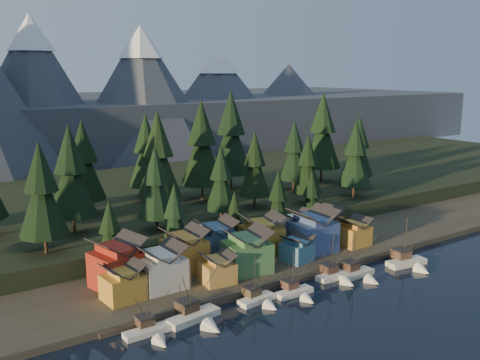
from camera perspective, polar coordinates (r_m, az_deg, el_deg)
ground at (r=107.64m, az=9.25°, el=-13.85°), size 500.00×500.00×0.00m
shore_strip at (r=136.83m, az=-2.35°, el=-7.69°), size 400.00×50.00×1.50m
hillside at (r=178.96m, az=-10.80°, el=-2.47°), size 420.00×100.00×6.00m
dock at (r=118.85m, az=3.73°, el=-10.92°), size 80.00×4.00×1.00m
mountain_ridge at (r=291.30m, az=-21.51°, el=6.93°), size 560.00×190.00×90.00m
boat_0 at (r=98.67m, az=-9.41°, el=-15.16°), size 9.59×10.44×10.14m
boat_1 at (r=102.21m, az=-4.58°, el=-13.70°), size 11.34×12.07×12.59m
boat_2 at (r=109.53m, az=2.12°, el=-12.00°), size 8.56×9.13×10.68m
boat_3 at (r=113.38m, az=6.16°, el=-11.31°), size 8.62×9.39×10.21m
boat_4 at (r=122.72m, az=10.31°, el=-9.48°), size 8.86×9.67×11.22m
boat_5 at (r=124.82m, az=12.64°, el=-9.18°), size 9.66×10.47×11.70m
boat_6 at (r=134.60m, az=17.71°, el=-7.79°), size 10.74×11.44×12.93m
house_front_0 at (r=109.34m, az=-12.41°, el=-10.46°), size 8.05×7.68×7.47m
house_front_1 at (r=113.15m, az=-8.48°, el=-9.00°), size 9.27×8.92×9.35m
house_front_2 at (r=115.23m, az=-2.43°, el=-9.28°), size 7.27×7.32×6.52m
house_front_3 at (r=120.68m, az=0.71°, el=-7.41°), size 10.81×10.42×9.82m
house_front_4 at (r=128.27m, az=6.09°, el=-7.16°), size 7.24×7.65×6.37m
house_front_5 at (r=134.54m, az=7.76°, el=-5.24°), size 10.54×9.62×10.87m
house_front_6 at (r=141.67m, az=12.03°, el=-5.31°), size 7.36×6.96×7.33m
house_back_0 at (r=115.38m, az=-12.95°, el=-8.42°), size 11.40×11.10×10.57m
house_back_1 at (r=121.82m, az=-5.94°, el=-7.29°), size 8.73×8.84×9.81m
house_back_2 at (r=128.86m, az=-2.60°, el=-6.20°), size 10.16×9.52×9.68m
house_back_3 at (r=132.30m, az=2.32°, el=-5.70°), size 11.21×10.42×9.74m
house_back_4 at (r=139.55m, az=6.14°, el=-5.05°), size 9.12×8.85×8.78m
house_back_5 at (r=144.35m, az=8.95°, el=-4.55°), size 8.33×8.42×8.82m
tree_hill_2 at (r=124.02m, az=-20.39°, el=-1.30°), size 10.87×10.87×25.31m
tree_hill_3 at (r=137.66m, az=-17.59°, el=0.60°), size 11.75×11.75×27.38m
tree_hill_4 at (r=154.11m, az=-16.35°, el=1.73°), size 11.58×11.58×26.97m
tree_hill_5 at (r=135.22m, az=-8.97°, el=-0.50°), size 9.37×9.37×21.82m
tree_hill_6 at (r=151.15m, az=-8.70°, el=2.37°), size 12.58×12.58×29.31m
tree_hill_7 at (r=141.98m, az=-2.04°, el=-0.00°), size 8.95×8.95×20.84m
tree_hill_8 at (r=165.36m, az=-4.11°, el=3.66°), size 13.44×13.44×31.32m
tree_hill_9 at (r=156.24m, az=1.58°, el=1.46°), size 9.75×9.75×22.71m
tree_hill_10 at (r=180.24m, az=-0.97°, el=4.76°), size 14.44×14.44×33.64m
tree_hill_11 at (r=162.31m, az=7.21°, el=1.50°), size 9.18×9.18×21.38m
tree_hill_12 at (r=179.21m, az=5.79°, el=2.95°), size 10.29×10.29×23.97m
tree_hill_13 at (r=172.88m, az=12.17°, el=2.58°), size 10.64×10.64×24.79m
tree_hill_14 at (r=194.85m, az=8.78°, el=4.95°), size 13.92×13.92×32.43m
tree_hill_15 at (r=168.27m, az=-9.94°, el=2.84°), size 11.59×11.59×27.01m
tree_hill_17 at (r=188.29m, az=12.53°, el=3.30°), size 10.67×10.67×24.85m
tree_shore_0 at (r=122.17m, az=-13.68°, el=-5.53°), size 7.21×7.21×16.79m
tree_shore_1 at (r=127.98m, az=-6.97°, el=-4.05°), size 7.94×7.94×18.50m
tree_shore_2 at (r=136.78m, az=-0.59°, el=-3.88°), size 6.24×6.24×14.54m
tree_shore_3 at (r=144.17m, az=4.06°, el=-2.22°), size 7.89×7.89×18.39m
tree_shore_4 at (r=151.83m, az=7.63°, el=-1.86°), size 7.34×7.34×17.09m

